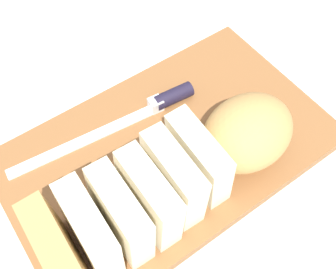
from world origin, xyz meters
TOP-DOWN VIEW (x-y plane):
  - ground_plane at (0.00, 0.00)m, footprint 3.00×3.00m
  - cutting_board at (0.00, 0.00)m, footprint 0.48×0.31m
  - bread_loaf at (0.03, 0.07)m, footprint 0.37×0.13m
  - bread_knife at (-0.02, -0.07)m, footprint 0.30×0.06m
  - crumb_near_knife at (-0.03, 0.04)m, footprint 0.00×0.00m
  - crumb_near_loaf at (-0.07, 0.06)m, footprint 0.01×0.01m

SIDE VIEW (x-z plane):
  - ground_plane at x=0.00m, z-range 0.00..0.00m
  - cutting_board at x=0.00m, z-range 0.00..0.02m
  - crumb_near_knife at x=-0.03m, z-range 0.02..0.03m
  - crumb_near_loaf at x=-0.07m, z-range 0.02..0.03m
  - bread_knife at x=-0.02m, z-range 0.02..0.04m
  - bread_loaf at x=0.03m, z-range 0.02..0.12m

